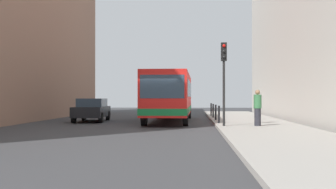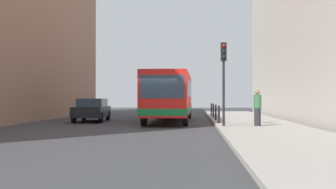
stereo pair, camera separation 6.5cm
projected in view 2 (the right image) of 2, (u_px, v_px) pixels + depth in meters
ground_plane at (154, 127)px, 21.60m from camera, size 80.00×80.00×0.00m
sidewalk at (258, 126)px, 21.26m from camera, size 4.40×40.00×0.15m
bus at (170, 95)px, 26.19m from camera, size 2.69×11.06×3.00m
car_beside_bus at (92, 109)px, 26.31m from camera, size 2.08×4.50×1.48m
car_behind_bus at (172, 106)px, 35.19m from camera, size 2.14×4.53×1.48m
traffic_light at (224, 68)px, 20.10m from camera, size 0.28×0.33×4.10m
bollard_near at (219, 114)px, 22.25m from camera, size 0.11×0.11×0.95m
bollard_mid at (216, 112)px, 25.36m from camera, size 0.11×0.11×0.95m
bollard_far at (213, 111)px, 28.47m from camera, size 0.11×0.11×0.95m
bollard_farthest at (211, 109)px, 31.58m from camera, size 0.11×0.11×0.95m
pedestrian_near_signal at (257, 108)px, 20.05m from camera, size 0.38×0.38×1.77m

